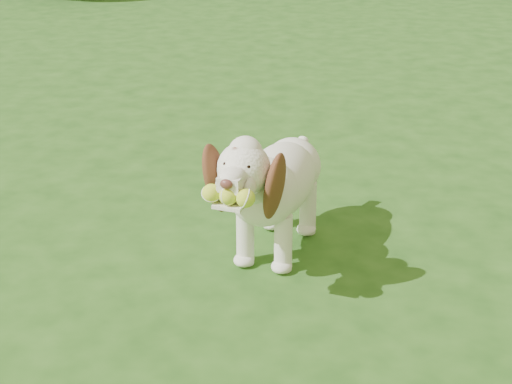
# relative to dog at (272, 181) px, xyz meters

# --- Properties ---
(ground) EXTENTS (80.00, 80.00, 0.00)m
(ground) POSITION_rel_dog_xyz_m (-0.30, -0.45, -0.38)
(ground) COLOR #1F4714
(ground) RESTS_ON ground
(dog) EXTENTS (0.47, 1.10, 0.72)m
(dog) POSITION_rel_dog_xyz_m (0.00, 0.00, 0.00)
(dog) COLOR white
(dog) RESTS_ON ground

